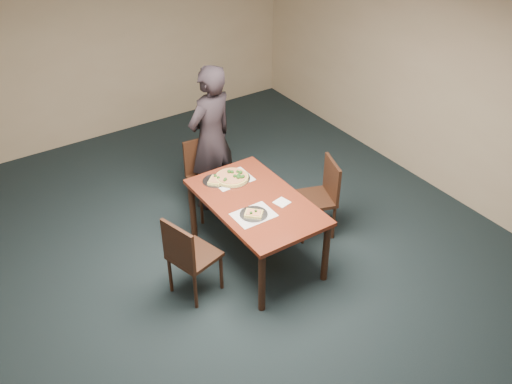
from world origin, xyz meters
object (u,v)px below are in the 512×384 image
pizza_pan (232,177)px  slice_plate_far (216,180)px  chair_left (188,254)px  dining_table (256,207)px  chair_far (205,172)px  slice_plate_near (254,214)px  diner (211,139)px  chair_right (321,193)px

pizza_pan → slice_plate_far: 0.19m
chair_left → slice_plate_far: chair_left is taller
slice_plate_far → chair_left: bearing=-136.9°
dining_table → chair_far: bearing=90.0°
pizza_pan → slice_plate_near: bearing=-103.9°
chair_far → chair_left: bearing=-120.7°
diner → slice_plate_near: 1.38m
slice_plate_far → diner: bearing=63.8°
diner → pizza_pan: diner is taller
dining_table → chair_far: (0.00, 1.09, -0.14)m
chair_right → dining_table: bearing=-72.0°
chair_right → slice_plate_near: chair_right is taller
dining_table → chair_right: size_ratio=1.65×
dining_table → slice_plate_far: (-0.17, 0.53, 0.10)m
chair_left → slice_plate_near: chair_left is taller
dining_table → chair_right: bearing=-1.0°
slice_plate_near → slice_plate_far: (-0.01, 0.73, -0.00)m
slice_plate_near → pizza_pan: bearing=76.1°
chair_right → diner: (-0.73, 1.16, 0.38)m
chair_left → pizza_pan: (0.87, 0.59, 0.26)m
slice_plate_far → dining_table: bearing=-72.3°
chair_left → slice_plate_far: 0.98m
chair_right → pizza_pan: size_ratio=2.31×
dining_table → chair_far: size_ratio=1.65×
dining_table → pizza_pan: 0.48m
chair_right → slice_plate_far: chair_right is taller
pizza_pan → slice_plate_far: (-0.18, 0.06, -0.01)m
diner → chair_right: bearing=107.1°
diner → slice_plate_far: 0.69m
diner → slice_plate_near: diner is taller
chair_far → diner: diner is taller
dining_table → slice_plate_near: (-0.16, -0.20, 0.11)m
chair_right → diner: 1.42m
slice_plate_near → slice_plate_far: slice_plate_far is taller
chair_right → slice_plate_near: 1.07m
chair_left → slice_plate_near: size_ratio=3.25×
chair_left → slice_plate_near: bearing=-112.4°
diner → slice_plate_near: size_ratio=6.41×
chair_left → pizza_pan: 1.08m
chair_left → slice_plate_far: (0.70, 0.65, 0.25)m
dining_table → pizza_pan: bearing=89.3°
chair_far → slice_plate_far: (-0.17, -0.56, 0.25)m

